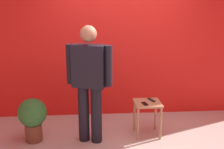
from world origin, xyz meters
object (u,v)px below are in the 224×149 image
(standing_person, at_px, (89,79))
(tv_remote, at_px, (151,100))
(potted_plant, at_px, (33,116))
(cell_phone, at_px, (145,104))
(side_table, at_px, (147,109))

(standing_person, xyz_separation_m, tv_remote, (0.99, 0.21, -0.43))
(tv_remote, height_order, potted_plant, potted_plant)
(tv_remote, xyz_separation_m, potted_plant, (-1.87, -0.15, -0.16))
(standing_person, xyz_separation_m, potted_plant, (-0.88, 0.06, -0.59))
(standing_person, relative_size, cell_phone, 12.40)
(standing_person, distance_m, side_table, 1.08)
(cell_phone, bearing_deg, standing_person, 172.79)
(side_table, height_order, tv_remote, tv_remote)
(side_table, bearing_deg, tv_remote, 44.30)
(potted_plant, bearing_deg, cell_phone, 0.14)
(tv_remote, bearing_deg, cell_phone, -152.82)
(side_table, distance_m, cell_phone, 0.15)
(cell_phone, distance_m, tv_remote, 0.20)
(side_table, distance_m, potted_plant, 1.80)
(tv_remote, bearing_deg, standing_person, 171.68)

